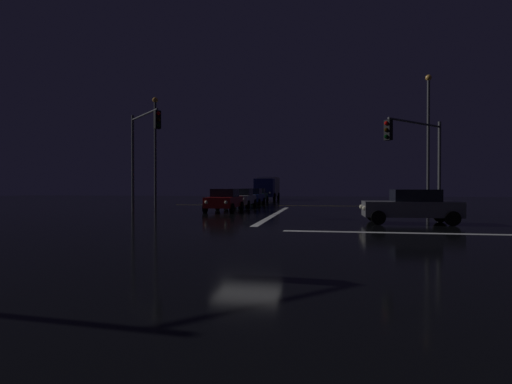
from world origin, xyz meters
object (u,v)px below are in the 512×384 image
Objects in this scene: sedan_blue at (252,196)px; traffic_signal_nw at (142,143)px; sedan_silver at (241,198)px; sedan_gray_crossing at (411,206)px; sedan_red at (224,200)px; streetlamp_right_near at (428,133)px; sedan_green at (258,195)px; streetlamp_left_near at (155,144)px; traffic_signal_ne at (418,147)px; box_truck at (268,187)px.

sedan_blue is 15.11m from traffic_signal_nw.
sedan_gray_crossing is at bearing -50.49° from sedan_silver.
streetlamp_right_near reaches higher than sedan_red.
sedan_silver is 12.05m from sedan_green.
streetlamp_left_near is (-6.67, -2.05, 4.37)m from sedan_silver.
streetlamp_right_near is (18.87, 6.52, 1.08)m from traffic_signal_nw.
traffic_signal_nw reaches higher than sedan_silver.
streetlamp_right_near is at bearing 14.25° from sedan_red.
sedan_silver is 16.81m from sedan_gray_crossing.
sedan_blue is at bearing 130.11° from traffic_signal_ne.
sedan_blue is at bearing 89.84° from sedan_silver.
box_truck is at bearing 108.71° from sedan_gray_crossing.
sedan_silver is 0.44× the size of streetlamp_right_near.
sedan_red is at bearing -88.95° from box_truck.
sedan_silver is at bearing 171.80° from streetlamp_right_near.
sedan_gray_crossing is at bearing -32.16° from streetlamp_left_near.
streetlamp_left_near reaches higher than box_truck.
streetlamp_right_near is at bearing 19.06° from traffic_signal_nw.
traffic_signal_nw reaches higher than sedan_red.
sedan_red and sedan_silver have the same top height.
sedan_silver is at bearing 89.93° from sedan_red.
sedan_silver is 1.00× the size of sedan_green.
traffic_signal_nw is at bearing -160.94° from streetlamp_right_near.
sedan_red and sedan_blue have the same top height.
sedan_green is at bearing 92.64° from sedan_silver.
traffic_signal_ne is (1.24, 4.14, 3.10)m from sedan_gray_crossing.
sedan_silver is 5.31m from sedan_blue.
sedan_blue is 18.76m from traffic_signal_ne.
streetlamp_right_near is (3.52, 10.92, 4.80)m from sedan_gray_crossing.
box_truck is at bearing 89.45° from sedan_green.
traffic_signal_ne is (16.59, -0.27, -0.62)m from traffic_signal_nw.
sedan_silver is 10.44m from traffic_signal_nw.
sedan_green is at bearing 120.90° from traffic_signal_ne.
box_truck is 31.48m from traffic_signal_ne.
traffic_signal_ne is (11.92, -14.15, 3.10)m from sedan_blue.
box_truck is 23.18m from streetlamp_left_near.
sedan_red is at bearing 32.01° from traffic_signal_nw.
streetlamp_left_near reaches higher than traffic_signal_ne.
sedan_red is 0.78× the size of traffic_signal_ne.
sedan_blue is at bearing -88.08° from box_truck.
traffic_signal_nw is at bearing 164.00° from sedan_gray_crossing.
streetlamp_right_near is at bearing 72.11° from sedan_gray_crossing.
box_truck is 26.80m from streetlamp_right_near.
traffic_signal_nw reaches higher than traffic_signal_ne.
traffic_signal_nw is 6.86m from streetlamp_left_near.
box_truck reaches higher than sedan_silver.
sedan_red and sedan_gray_crossing have the same top height.
box_truck is at bearing 81.69° from traffic_signal_nw.
sedan_silver is at bearing -88.63° from box_truck.
sedan_gray_crossing is 0.78× the size of traffic_signal_ne.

